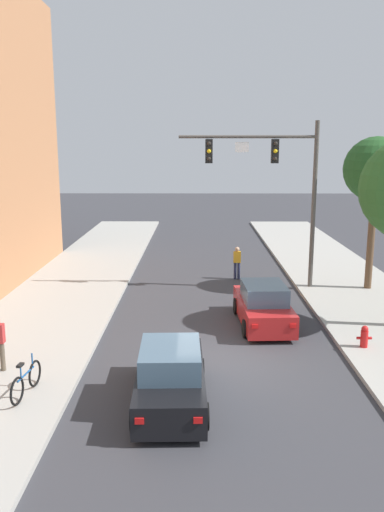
{
  "coord_description": "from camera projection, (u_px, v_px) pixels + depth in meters",
  "views": [
    {
      "loc": [
        -0.69,
        -14.92,
        6.49
      ],
      "look_at": [
        -0.88,
        6.46,
        2.0
      ],
      "focal_mm": 36.37,
      "sensor_mm": 36.0,
      "label": 1
    }
  ],
  "objects": [
    {
      "name": "bicycle_leaning",
      "position": [
        26.0,
        381.0,
        13.46
      ],
      "size": [
        0.27,
        1.76,
        0.98
      ],
      "color": "black",
      "rests_on": "sidewalk_left"
    },
    {
      "name": "car_following_black",
      "position": [
        171.0,
        377.0,
        13.26
      ],
      "size": [
        1.93,
        4.29,
        1.6
      ],
      "color": "black",
      "rests_on": "ground"
    },
    {
      "name": "sidewalk_left",
      "position": [
        8.0,
        360.0,
        15.97
      ],
      "size": [
        5.0,
        60.0,
        0.15
      ],
      "primitive_type": "cube",
      "color": "#A8A59E",
      "rests_on": "ground"
    },
    {
      "name": "ground_plane",
      "position": [
        219.0,
        363.0,
        15.93
      ],
      "size": [
        120.0,
        120.0,
        0.0
      ],
      "primitive_type": "plane",
      "color": "#38383D"
    },
    {
      "name": "traffic_signal_mast",
      "position": [
        276.0,
        174.0,
        23.08
      ],
      "size": [
        6.18,
        0.38,
        7.5
      ],
      "color": "#514C47",
      "rests_on": "sidewalk_right"
    },
    {
      "name": "street_tree_second",
      "position": [
        376.0,
        170.0,
        22.77
      ],
      "size": [
        2.83,
        2.83,
        6.83
      ],
      "color": "brown",
      "rests_on": "sidewalk_right"
    },
    {
      "name": "car_lead_red",
      "position": [
        263.0,
        306.0,
        19.2
      ],
      "size": [
        1.99,
        4.31,
        1.6
      ],
      "color": "#B21E1E",
      "rests_on": "ground"
    },
    {
      "name": "pedestrian_crossing_road",
      "position": [
        237.0,
        261.0,
        25.89
      ],
      "size": [
        0.36,
        0.22,
        1.64
      ],
      "color": "#232847",
      "rests_on": "ground"
    },
    {
      "name": "fire_hydrant",
      "position": [
        364.0,
        336.0,
        16.72
      ],
      "size": [
        0.48,
        0.24,
        0.72
      ],
      "color": "red",
      "rests_on": "sidewalk_right"
    }
  ]
}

